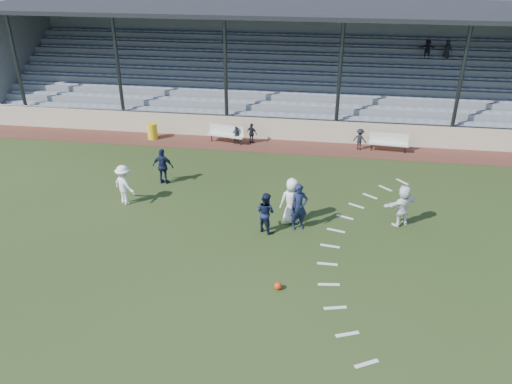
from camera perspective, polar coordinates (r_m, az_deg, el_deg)
ground at (r=17.63m, az=-1.21°, el=-7.44°), size 90.00×90.00×0.00m
cinder_track at (r=26.85m, az=2.53°, el=5.25°), size 34.00×2.00×0.02m
retaining_wall at (r=27.62m, az=2.79°, el=7.19°), size 34.00×0.18×1.20m
bench_left at (r=27.20m, az=-3.42°, el=6.81°), size 2.04×0.82×0.95m
bench_right at (r=26.89m, az=14.91°, el=5.68°), size 2.02×0.60×0.95m
trash_bin at (r=28.30m, az=-11.76°, el=6.83°), size 0.55×0.55×0.88m
football at (r=16.13m, az=2.53°, el=-10.67°), size 0.24×0.24×0.24m
player_white_lead at (r=19.28m, az=4.11°, el=-1.01°), size 1.04×0.83×1.86m
player_navy_lead at (r=18.86m, az=4.93°, el=-1.73°), size 0.81×0.69×1.87m
player_navy_mid at (r=18.71m, az=1.10°, el=-2.34°), size 0.98×0.92×1.60m
player_white_wing at (r=21.35m, az=-14.83°, el=0.81°), size 1.28×1.10×1.72m
player_navy_wing at (r=22.78m, az=-10.57°, el=2.89°), size 1.00×0.48×1.66m
player_white_back at (r=19.90m, az=16.42°, el=-1.50°), size 1.56×1.28×1.67m
sub_left_near at (r=26.96m, az=-2.28°, el=6.51°), size 0.41×0.32×1.00m
sub_left_far at (r=27.05m, az=-0.49°, el=6.72°), size 0.71×0.51×1.11m
sub_right at (r=26.75m, az=11.78°, el=5.93°), size 0.84×0.68×1.14m
grandstand at (r=31.64m, az=3.78°, el=12.79°), size 34.60×9.00×6.61m
penalty_arc at (r=17.52m, az=12.35°, el=-8.39°), size 3.89×14.63×0.01m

